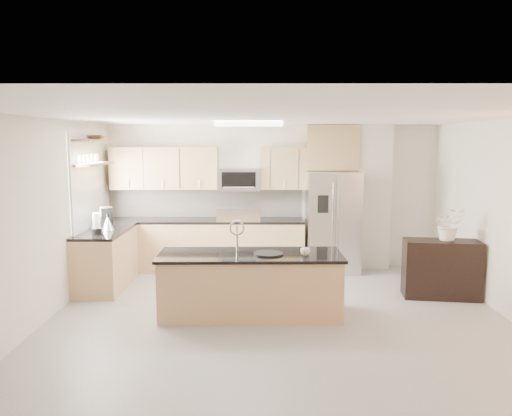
{
  "coord_description": "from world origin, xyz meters",
  "views": [
    {
      "loc": [
        -0.27,
        -5.88,
        2.31
      ],
      "look_at": [
        -0.29,
        1.3,
        1.34
      ],
      "focal_mm": 35.0,
      "sensor_mm": 36.0,
      "label": 1
    }
  ],
  "objects_px": {
    "island": "(250,284)",
    "kettle": "(108,223)",
    "credenza": "(441,269)",
    "cup": "(305,252)",
    "refrigerator": "(332,221)",
    "coffee_maker": "(106,218)",
    "blender": "(97,225)",
    "flower_vase": "(449,216)",
    "microwave": "(239,179)",
    "range": "(239,244)",
    "bowl": "(96,136)",
    "platter": "(268,254)"
  },
  "relations": [
    {
      "from": "island",
      "to": "kettle",
      "type": "height_order",
      "value": "island"
    },
    {
      "from": "credenza",
      "to": "cup",
      "type": "relative_size",
      "value": 8.77
    },
    {
      "from": "refrigerator",
      "to": "coffee_maker",
      "type": "height_order",
      "value": "refrigerator"
    },
    {
      "from": "coffee_maker",
      "to": "blender",
      "type": "bearing_deg",
      "value": -87.93
    },
    {
      "from": "kettle",
      "to": "flower_vase",
      "type": "relative_size",
      "value": 0.34
    },
    {
      "from": "coffee_maker",
      "to": "flower_vase",
      "type": "distance_m",
      "value": 5.27
    },
    {
      "from": "microwave",
      "to": "cup",
      "type": "bearing_deg",
      "value": -69.84
    },
    {
      "from": "microwave",
      "to": "blender",
      "type": "height_order",
      "value": "microwave"
    },
    {
      "from": "island",
      "to": "credenza",
      "type": "distance_m",
      "value": 2.92
    },
    {
      "from": "range",
      "to": "bowl",
      "type": "relative_size",
      "value": 3.16
    },
    {
      "from": "credenza",
      "to": "blender",
      "type": "relative_size",
      "value": 3.27
    },
    {
      "from": "bowl",
      "to": "blender",
      "type": "bearing_deg",
      "value": -76.02
    },
    {
      "from": "blender",
      "to": "coffee_maker",
      "type": "height_order",
      "value": "coffee_maker"
    },
    {
      "from": "platter",
      "to": "coffee_maker",
      "type": "xyz_separation_m",
      "value": [
        -2.57,
        1.51,
        0.23
      ]
    },
    {
      "from": "coffee_maker",
      "to": "flower_vase",
      "type": "height_order",
      "value": "flower_vase"
    },
    {
      "from": "blender",
      "to": "microwave",
      "type": "bearing_deg",
      "value": 37.44
    },
    {
      "from": "microwave",
      "to": "flower_vase",
      "type": "xyz_separation_m",
      "value": [
        3.13,
        -1.72,
        -0.41
      ]
    },
    {
      "from": "refrigerator",
      "to": "coffee_maker",
      "type": "relative_size",
      "value": 5.28
    },
    {
      "from": "platter",
      "to": "kettle",
      "type": "relative_size",
      "value": 1.57
    },
    {
      "from": "blender",
      "to": "kettle",
      "type": "height_order",
      "value": "blender"
    },
    {
      "from": "microwave",
      "to": "credenza",
      "type": "height_order",
      "value": "microwave"
    },
    {
      "from": "blender",
      "to": "refrigerator",
      "type": "bearing_deg",
      "value": 20.8
    },
    {
      "from": "refrigerator",
      "to": "flower_vase",
      "type": "relative_size",
      "value": 2.45
    },
    {
      "from": "kettle",
      "to": "bowl",
      "type": "bearing_deg",
      "value": 126.16
    },
    {
      "from": "blender",
      "to": "kettle",
      "type": "bearing_deg",
      "value": 82.78
    },
    {
      "from": "platter",
      "to": "blender",
      "type": "xyz_separation_m",
      "value": [
        -2.55,
        0.95,
        0.21
      ]
    },
    {
      "from": "bowl",
      "to": "coffee_maker",
      "type": "bearing_deg",
      "value": -43.69
    },
    {
      "from": "range",
      "to": "refrigerator",
      "type": "height_order",
      "value": "refrigerator"
    },
    {
      "from": "microwave",
      "to": "platter",
      "type": "xyz_separation_m",
      "value": [
        0.47,
        -2.54,
        -0.78
      ]
    },
    {
      "from": "blender",
      "to": "coffee_maker",
      "type": "distance_m",
      "value": 0.56
    },
    {
      "from": "coffee_maker",
      "to": "kettle",
      "type": "bearing_deg",
      "value": -66.34
    },
    {
      "from": "microwave",
      "to": "kettle",
      "type": "height_order",
      "value": "microwave"
    },
    {
      "from": "microwave",
      "to": "refrigerator",
      "type": "bearing_deg",
      "value": -5.86
    },
    {
      "from": "platter",
      "to": "blender",
      "type": "distance_m",
      "value": 2.73
    },
    {
      "from": "range",
      "to": "coffee_maker",
      "type": "xyz_separation_m",
      "value": [
        -2.09,
        -0.91,
        0.61
      ]
    },
    {
      "from": "range",
      "to": "microwave",
      "type": "xyz_separation_m",
      "value": [
        0.0,
        0.12,
        1.16
      ]
    },
    {
      "from": "blender",
      "to": "kettle",
      "type": "distance_m",
      "value": 0.4
    },
    {
      "from": "cup",
      "to": "flower_vase",
      "type": "relative_size",
      "value": 0.17
    },
    {
      "from": "credenza",
      "to": "bowl",
      "type": "xyz_separation_m",
      "value": [
        -5.3,
        0.84,
        1.95
      ]
    },
    {
      "from": "island",
      "to": "blender",
      "type": "distance_m",
      "value": 2.56
    },
    {
      "from": "refrigerator",
      "to": "kettle",
      "type": "xyz_separation_m",
      "value": [
        -3.68,
        -1.02,
        0.14
      ]
    },
    {
      "from": "credenza",
      "to": "blender",
      "type": "height_order",
      "value": "blender"
    },
    {
      "from": "range",
      "to": "refrigerator",
      "type": "relative_size",
      "value": 0.64
    },
    {
      "from": "refrigerator",
      "to": "flower_vase",
      "type": "xyz_separation_m",
      "value": [
        1.47,
        -1.55,
        0.33
      ]
    },
    {
      "from": "island",
      "to": "platter",
      "type": "xyz_separation_m",
      "value": [
        0.24,
        -0.05,
        0.43
      ]
    },
    {
      "from": "refrigerator",
      "to": "platter",
      "type": "height_order",
      "value": "refrigerator"
    },
    {
      "from": "refrigerator",
      "to": "credenza",
      "type": "height_order",
      "value": "refrigerator"
    },
    {
      "from": "island",
      "to": "cup",
      "type": "relative_size",
      "value": 19.79
    },
    {
      "from": "kettle",
      "to": "range",
      "type": "bearing_deg",
      "value": 27.85
    },
    {
      "from": "blender",
      "to": "bowl",
      "type": "bearing_deg",
      "value": 103.98
    }
  ]
}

